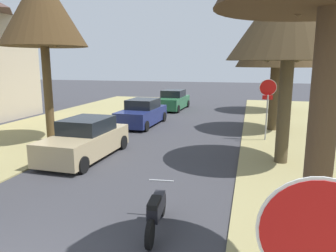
{
  "coord_description": "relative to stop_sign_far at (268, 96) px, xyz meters",
  "views": [
    {
      "loc": [
        3.93,
        -3.19,
        3.74
      ],
      "look_at": [
        0.88,
        8.6,
        1.32
      ],
      "focal_mm": 34.19,
      "sensor_mm": 36.0,
      "label": 1
    }
  ],
  "objects": [
    {
      "name": "street_tree_right_mid_a",
      "position": [
        0.44,
        -3.55,
        3.2
      ],
      "size": [
        4.39,
        4.39,
        6.97
      ],
      "color": "#4B3F29",
      "rests_on": "grass_verge_right"
    },
    {
      "name": "street_tree_right_mid_b",
      "position": [
        0.47,
        2.63,
        3.16
      ],
      "size": [
        4.33,
        4.33,
        7.2
      ],
      "color": "#493A23",
      "rests_on": "grass_verge_right"
    },
    {
      "name": "stop_sign_far",
      "position": [
        0.0,
        0.0,
        0.0
      ],
      "size": [
        0.81,
        0.58,
        2.94
      ],
      "color": "#9EA0A5",
      "rests_on": "grass_verge_right"
    },
    {
      "name": "parked_sedan_tan",
      "position": [
        -7.07,
        -4.71,
        -1.44
      ],
      "size": [
        2.07,
        4.46,
        1.57
      ],
      "color": "tan",
      "rests_on": "ground"
    },
    {
      "name": "parked_sedan_green",
      "position": [
        -6.87,
        9.23,
        -1.44
      ],
      "size": [
        2.07,
        4.46,
        1.57
      ],
      "color": "#28663D",
      "rests_on": "ground"
    },
    {
      "name": "parked_motorcycle",
      "position": [
        -2.71,
        -9.47,
        -1.68
      ],
      "size": [
        0.6,
        2.05,
        0.97
      ],
      "color": "black",
      "rests_on": "ground"
    },
    {
      "name": "parked_sedan_navy",
      "position": [
        -7.1,
        2.28,
        -1.44
      ],
      "size": [
        2.07,
        4.46,
        1.57
      ],
      "color": "navy",
      "rests_on": "ground"
    },
    {
      "name": "street_tree_left_mid_a",
      "position": [
        -9.99,
        -2.76,
        3.92
      ],
      "size": [
        3.89,
        3.89,
        7.76
      ],
      "color": "brown",
      "rests_on": "grass_verge_left"
    },
    {
      "name": "street_tree_right_far",
      "position": [
        0.88,
        10.21,
        3.25
      ],
      "size": [
        4.5,
        4.5,
        7.25
      ],
      "color": "brown",
      "rests_on": "grass_verge_right"
    }
  ]
}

